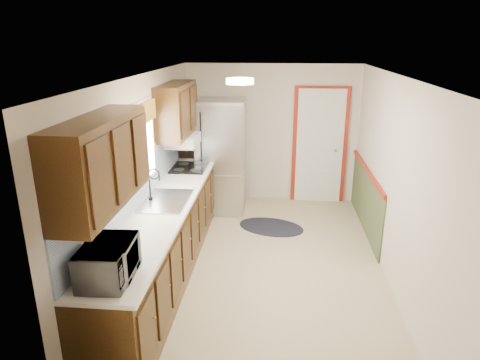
# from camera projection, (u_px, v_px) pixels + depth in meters

# --- Properties ---
(room_shell) EXTENTS (3.20, 5.20, 2.52)m
(room_shell) POSITION_uv_depth(u_px,v_px,m) (266.00, 178.00, 5.14)
(room_shell) COLOR tan
(room_shell) RESTS_ON ground
(kitchen_run) EXTENTS (0.63, 4.00, 2.20)m
(kitchen_run) POSITION_uv_depth(u_px,v_px,m) (161.00, 214.00, 5.09)
(kitchen_run) COLOR #351F0C
(kitchen_run) RESTS_ON ground
(back_wall_trim) EXTENTS (1.12, 2.30, 2.08)m
(back_wall_trim) POSITION_uv_depth(u_px,v_px,m) (329.00, 157.00, 7.24)
(back_wall_trim) COLOR maroon
(back_wall_trim) RESTS_ON ground
(ceiling_fixture) EXTENTS (0.30, 0.30, 0.06)m
(ceiling_fixture) POSITION_uv_depth(u_px,v_px,m) (240.00, 81.00, 4.61)
(ceiling_fixture) COLOR #FFD88C
(ceiling_fixture) RESTS_ON room_shell
(microwave) EXTENTS (0.34, 0.58, 0.38)m
(microwave) POSITION_uv_depth(u_px,v_px,m) (108.00, 258.00, 3.42)
(microwave) COLOR white
(microwave) RESTS_ON kitchen_run
(refrigerator) EXTENTS (0.80, 0.79, 1.87)m
(refrigerator) POSITION_uv_depth(u_px,v_px,m) (221.00, 156.00, 7.10)
(refrigerator) COLOR #B7B7BC
(refrigerator) RESTS_ON ground
(rug) EXTENTS (1.17, 0.92, 0.01)m
(rug) POSITION_uv_depth(u_px,v_px,m) (271.00, 227.00, 6.66)
(rug) COLOR black
(rug) RESTS_ON ground
(cooktop) EXTENTS (0.52, 0.62, 0.02)m
(cooktop) POSITION_uv_depth(u_px,v_px,m) (189.00, 168.00, 6.42)
(cooktop) COLOR black
(cooktop) RESTS_ON kitchen_run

